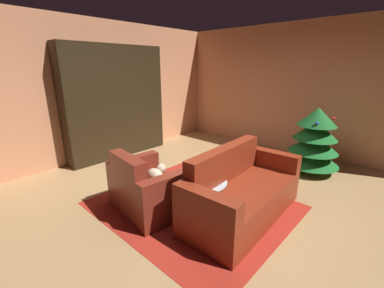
% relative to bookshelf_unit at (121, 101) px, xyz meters
% --- Properties ---
extents(ground_plane, '(6.84, 6.84, 0.00)m').
position_rel_bookshelf_unit_xyz_m(ground_plane, '(2.51, -0.19, -1.16)').
color(ground_plane, '#A67E50').
extents(wall_back, '(5.58, 0.06, 2.75)m').
position_rel_bookshelf_unit_xyz_m(wall_back, '(2.51, 2.70, 0.22)').
color(wall_back, tan).
rests_on(wall_back, ground).
extents(wall_left, '(0.06, 5.82, 2.75)m').
position_rel_bookshelf_unit_xyz_m(wall_left, '(-0.25, -0.19, 0.22)').
color(wall_left, tan).
rests_on(wall_left, ground).
extents(area_rug, '(2.50, 2.16, 0.01)m').
position_rel_bookshelf_unit_xyz_m(area_rug, '(2.59, -0.59, -1.16)').
color(area_rug, maroon).
rests_on(area_rug, ground).
extents(bookshelf_unit, '(0.35, 2.18, 2.28)m').
position_rel_bookshelf_unit_xyz_m(bookshelf_unit, '(0.00, 0.00, 0.00)').
color(bookshelf_unit, black).
rests_on(bookshelf_unit, ground).
extents(armchair_red, '(1.09, 0.88, 0.83)m').
position_rel_bookshelf_unit_xyz_m(armchair_red, '(2.20, -1.07, -0.87)').
color(armchair_red, maroon).
rests_on(armchair_red, ground).
extents(couch_red, '(0.87, 1.84, 0.88)m').
position_rel_bookshelf_unit_xyz_m(couch_red, '(3.19, -0.34, -0.86)').
color(couch_red, maroon).
rests_on(couch_red, ground).
extents(coffee_table, '(0.67, 0.67, 0.46)m').
position_rel_bookshelf_unit_xyz_m(coffee_table, '(2.79, -0.65, -0.75)').
color(coffee_table, black).
rests_on(coffee_table, ground).
extents(book_stack_on_table, '(0.23, 0.18, 0.06)m').
position_rel_bookshelf_unit_xyz_m(book_stack_on_table, '(2.81, -0.71, -0.67)').
color(book_stack_on_table, '#E4B74D').
rests_on(book_stack_on_table, coffee_table).
extents(bottle_on_table, '(0.07, 0.07, 0.30)m').
position_rel_bookshelf_unit_xyz_m(bottle_on_table, '(2.91, -0.79, -0.58)').
color(bottle_on_table, '#542020').
rests_on(bottle_on_table, coffee_table).
extents(decorated_tree, '(0.93, 0.93, 1.19)m').
position_rel_bookshelf_unit_xyz_m(decorated_tree, '(3.38, 1.77, -0.56)').
color(decorated_tree, brown).
rests_on(decorated_tree, ground).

